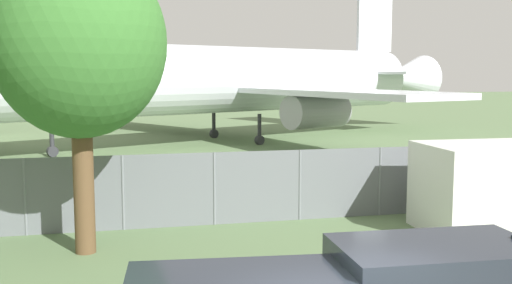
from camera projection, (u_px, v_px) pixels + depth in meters
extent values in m
cylinder|color=slate|center=(25.00, 197.00, 15.89)|extent=(0.07, 0.07, 2.09)
cylinder|color=slate|center=(123.00, 193.00, 16.47)|extent=(0.07, 0.07, 2.09)
cylinder|color=slate|center=(214.00, 189.00, 17.04)|extent=(0.07, 0.07, 2.09)
cylinder|color=slate|center=(300.00, 185.00, 17.61)|extent=(0.07, 0.07, 2.09)
cylinder|color=slate|center=(380.00, 181.00, 18.18)|extent=(0.07, 0.07, 2.09)
cylinder|color=slate|center=(455.00, 178.00, 18.76)|extent=(0.07, 0.07, 2.09)
cube|color=slate|center=(214.00, 189.00, 17.04)|extent=(56.00, 0.01, 2.09)
cylinder|color=silver|center=(215.00, 80.00, 36.90)|extent=(30.22, 16.97, 4.12)
cone|color=silver|center=(403.00, 78.00, 48.08)|extent=(6.24, 5.54, 3.71)
cube|color=silver|center=(340.00, 93.00, 30.79)|extent=(8.32, 14.80, 0.30)
cylinder|color=#939399|center=(316.00, 111.00, 32.80)|extent=(4.15, 3.25, 1.85)
cube|color=silver|center=(164.00, 87.00, 45.08)|extent=(11.37, 14.26, 0.30)
cylinder|color=#939399|center=(183.00, 102.00, 43.77)|extent=(4.15, 3.25, 1.85)
cube|color=silver|center=(375.00, 10.00, 45.29)|extent=(3.47, 1.78, 6.18)
cube|color=silver|center=(372.00, 73.00, 45.70)|extent=(6.81, 9.61, 0.20)
cylinder|color=#2D2D33|center=(52.00, 139.00, 31.00)|extent=(0.24, 0.24, 1.88)
cylinder|color=#2D2D33|center=(52.00, 151.00, 31.08)|extent=(0.63, 0.51, 0.56)
cylinder|color=#2D2D33|center=(259.00, 129.00, 36.27)|extent=(0.24, 0.24, 1.88)
cylinder|color=#2D2D33|center=(259.00, 140.00, 36.34)|extent=(0.63, 0.51, 0.56)
cylinder|color=#2D2D33|center=(214.00, 124.00, 40.14)|extent=(0.24, 0.24, 1.88)
cylinder|color=#2D2D33|center=(214.00, 134.00, 40.22)|extent=(0.63, 0.51, 0.56)
cube|color=silver|center=(489.00, 188.00, 16.32)|extent=(3.66, 2.68, 2.41)
cube|color=brown|center=(432.00, 279.00, 10.43)|extent=(1.90, 1.09, 0.04)
cylinder|color=brown|center=(84.00, 185.00, 14.29)|extent=(0.49, 0.49, 3.29)
ellipsoid|color=#38702D|center=(79.00, 43.00, 13.91)|extent=(4.07, 4.07, 4.48)
cube|color=#232833|center=(436.00, 273.00, 8.51)|extent=(2.91, 1.79, 0.86)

